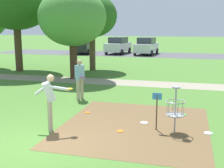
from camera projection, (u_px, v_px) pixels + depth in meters
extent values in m
plane|color=#47752D|center=(34.00, 145.00, 7.87)|extent=(160.00, 160.00, 0.00)
cube|color=brown|center=(135.00, 125.00, 9.39)|extent=(4.52, 5.11, 0.01)
cylinder|color=#9E9EA3|center=(175.00, 111.00, 8.66)|extent=(0.05, 0.05, 1.35)
cylinder|color=#9E9EA3|center=(176.00, 87.00, 8.52)|extent=(0.24, 0.24, 0.04)
torus|color=#9E9EA3|center=(176.00, 101.00, 8.60)|extent=(0.58, 0.58, 0.02)
torus|color=#9E9EA3|center=(175.00, 115.00, 8.68)|extent=(0.55, 0.55, 0.03)
cylinder|color=#9E9EA3|center=(175.00, 115.00, 8.69)|extent=(0.48, 0.48, 0.02)
cylinder|color=gray|center=(184.00, 109.00, 8.58)|extent=(0.01, 0.01, 0.40)
cylinder|color=gray|center=(182.00, 107.00, 8.73)|extent=(0.01, 0.01, 0.40)
cylinder|color=gray|center=(178.00, 106.00, 8.84)|extent=(0.01, 0.01, 0.40)
cylinder|color=gray|center=(173.00, 106.00, 8.88)|extent=(0.01, 0.01, 0.40)
cylinder|color=gray|center=(169.00, 106.00, 8.82)|extent=(0.01, 0.01, 0.40)
cylinder|color=gray|center=(167.00, 108.00, 8.70)|extent=(0.01, 0.01, 0.40)
cylinder|color=gray|center=(168.00, 109.00, 8.56)|extent=(0.01, 0.01, 0.40)
cylinder|color=gray|center=(172.00, 110.00, 8.45)|extent=(0.01, 0.01, 0.40)
cylinder|color=gray|center=(178.00, 110.00, 8.41)|extent=(0.01, 0.01, 0.40)
cylinder|color=gray|center=(182.00, 110.00, 8.46)|extent=(0.01, 0.01, 0.40)
cylinder|color=#4C3823|center=(157.00, 112.00, 8.92)|extent=(0.04, 0.04, 1.10)
cube|color=#3384C6|center=(157.00, 96.00, 8.82)|extent=(0.28, 0.03, 0.20)
cylinder|color=tan|center=(50.00, 114.00, 9.02)|extent=(0.14, 0.14, 0.92)
cylinder|color=tan|center=(50.00, 117.00, 8.81)|extent=(0.14, 0.14, 0.92)
cube|color=silver|center=(49.00, 91.00, 8.77)|extent=(0.51, 0.50, 0.60)
sphere|color=tan|center=(50.00, 78.00, 8.70)|extent=(0.22, 0.22, 0.22)
cylinder|color=silver|center=(59.00, 88.00, 8.66)|extent=(0.56, 0.35, 0.21)
cylinder|color=gold|center=(69.00, 89.00, 8.72)|extent=(0.22, 0.22, 0.02)
cylinder|color=silver|center=(43.00, 89.00, 8.87)|extent=(0.46, 0.30, 0.37)
cylinder|color=tan|center=(82.00, 88.00, 12.72)|extent=(0.14, 0.14, 0.92)
cylinder|color=tan|center=(78.00, 89.00, 12.56)|extent=(0.14, 0.14, 0.92)
cube|color=#84B7D1|center=(80.00, 72.00, 12.50)|extent=(0.36, 0.42, 0.56)
sphere|color=tan|center=(79.00, 62.00, 12.42)|extent=(0.22, 0.22, 0.22)
cylinder|color=#84B7D1|center=(83.00, 73.00, 12.64)|extent=(0.19, 0.15, 0.55)
cylinder|color=#84B7D1|center=(77.00, 74.00, 12.36)|extent=(0.19, 0.15, 0.55)
cylinder|color=#E53D99|center=(83.00, 78.00, 12.43)|extent=(0.22, 0.22, 0.02)
cylinder|color=green|center=(183.00, 115.00, 10.51)|extent=(0.22, 0.22, 0.02)
cylinder|color=orange|center=(87.00, 113.00, 10.75)|extent=(0.20, 0.20, 0.02)
cylinder|color=white|center=(208.00, 133.00, 8.71)|extent=(0.25, 0.25, 0.02)
cylinder|color=white|center=(171.00, 103.00, 12.04)|extent=(0.23, 0.23, 0.02)
cylinder|color=orange|center=(120.00, 131.00, 8.87)|extent=(0.21, 0.21, 0.02)
cylinder|color=white|center=(144.00, 123.00, 9.64)|extent=(0.25, 0.25, 0.02)
cylinder|color=brown|center=(92.00, 53.00, 20.85)|extent=(0.42, 0.42, 2.48)
ellipsoid|color=#285B1E|center=(92.00, 16.00, 20.36)|extent=(3.47, 3.47, 2.95)
cylinder|color=#4C3823|center=(18.00, 49.00, 20.36)|extent=(0.49, 0.49, 3.07)
cylinder|color=#422D1E|center=(74.00, 61.00, 17.56)|extent=(0.44, 0.44, 2.12)
ellipsoid|color=#4C8E3D|center=(72.00, 17.00, 17.07)|extent=(3.93, 3.93, 3.34)
cube|color=#4C4C51|center=(154.00, 55.00, 32.07)|extent=(36.00, 6.00, 0.01)
cube|color=black|center=(83.00, 47.00, 33.33)|extent=(2.30, 4.39, 0.90)
cube|color=#2D333D|center=(83.00, 40.00, 33.18)|extent=(1.84, 2.36, 0.64)
cylinder|color=black|center=(78.00, 50.00, 34.80)|extent=(0.25, 0.62, 0.60)
cylinder|color=black|center=(93.00, 50.00, 34.56)|extent=(0.25, 0.62, 0.60)
cylinder|color=black|center=(72.00, 52.00, 32.27)|extent=(0.25, 0.62, 0.60)
cylinder|color=black|center=(89.00, 52.00, 32.03)|extent=(0.25, 0.62, 0.60)
cube|color=silver|center=(118.00, 47.00, 33.14)|extent=(2.29, 4.38, 0.90)
cube|color=#2D333D|center=(118.00, 40.00, 32.99)|extent=(1.83, 2.36, 0.64)
cylinder|color=black|center=(115.00, 50.00, 34.74)|extent=(0.25, 0.62, 0.60)
cylinder|color=black|center=(129.00, 50.00, 34.08)|extent=(0.25, 0.62, 0.60)
cylinder|color=black|center=(106.00, 52.00, 32.37)|extent=(0.25, 0.62, 0.60)
cylinder|color=black|center=(122.00, 52.00, 31.71)|extent=(0.25, 0.62, 0.60)
cube|color=silver|center=(146.00, 48.00, 32.12)|extent=(2.22, 4.36, 0.90)
cube|color=#2D333D|center=(147.00, 40.00, 31.97)|extent=(1.80, 2.34, 0.64)
cylinder|color=black|center=(141.00, 51.00, 33.71)|extent=(0.24, 0.62, 0.60)
cylinder|color=black|center=(157.00, 51.00, 33.08)|extent=(0.24, 0.62, 0.60)
cylinder|color=black|center=(135.00, 52.00, 31.32)|extent=(0.24, 0.62, 0.60)
cylinder|color=black|center=(152.00, 53.00, 30.70)|extent=(0.24, 0.62, 0.60)
cube|color=gray|center=(117.00, 82.00, 16.55)|extent=(40.00, 1.74, 0.00)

